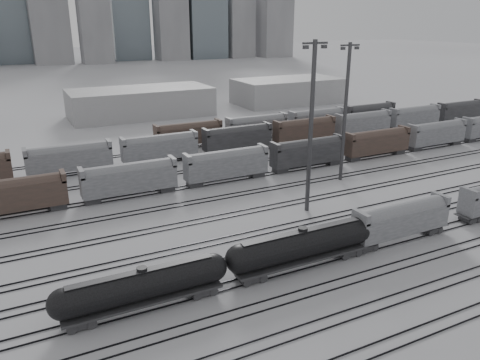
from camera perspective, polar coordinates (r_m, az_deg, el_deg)
name	(u,v)px	position (r m, az deg, el deg)	size (l,w,h in m)	color
ground	(283,277)	(53.28, 5.22, -11.66)	(900.00, 900.00, 0.00)	silver
tracks	(219,219)	(67.02, -2.63, -4.74)	(220.00, 71.50, 0.16)	black
tank_car_a	(143,286)	(47.61, -11.72, -12.54)	(17.75, 2.96, 4.39)	#252527
tank_car_b	(302,245)	(54.20, 7.57, -7.89)	(19.08, 3.18, 4.72)	#252527
hopper_car_a	(401,218)	(63.09, 19.08, -4.42)	(14.06, 2.79, 5.03)	#252527
light_mast_c	(311,125)	(66.81, 8.65, 6.69)	(3.93, 0.63, 24.54)	#39393C
light_mast_d	(345,110)	(81.76, 12.72, 8.32)	(3.76, 0.60, 23.49)	#39393C
bg_string_near	(226,166)	(81.53, -1.67, 1.75)	(151.00, 3.00, 5.60)	gray
bg_string_mid	(237,139)	(99.57, -0.33, 5.00)	(151.00, 3.00, 5.60)	#252527
bg_string_far	(287,124)	(114.72, 5.80, 6.81)	(66.00, 3.00, 5.60)	#4E3932
warehouse_mid	(141,102)	(139.96, -12.00, 9.24)	(40.00, 18.00, 8.00)	#ADAEB0
warehouse_right	(288,91)	(159.83, 5.86, 10.76)	(35.00, 18.00, 8.00)	#ADAEB0
skyline	(57,4)	(320.66, -21.43, 19.33)	(316.00, 22.40, 95.00)	#969598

